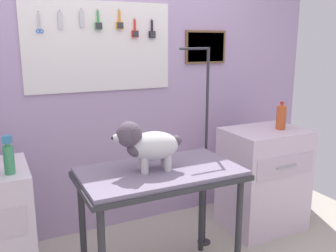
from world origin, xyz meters
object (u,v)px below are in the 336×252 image
object	(u,v)px
grooming_table	(160,182)
soda_bottle	(281,117)
dog	(147,144)
cabinet_right	(263,179)
grooming_arm	(205,158)
conditioner_bottle	(9,158)

from	to	relation	value
grooming_table	soda_bottle	world-z (taller)	soda_bottle
dog	cabinet_right	bearing A→B (deg)	14.83
grooming_arm	dog	distance (m)	0.74
grooming_table	dog	xyz separation A→B (m)	(-0.08, 0.02, 0.26)
conditioner_bottle	soda_bottle	size ratio (longest dim) A/B	0.97
dog	soda_bottle	xyz separation A→B (m)	(1.38, 0.29, 0.00)
grooming_arm	soda_bottle	bearing A→B (deg)	-0.75
grooming_arm	soda_bottle	size ratio (longest dim) A/B	6.66
grooming_table	conditioner_bottle	size ratio (longest dim) A/B	4.53
dog	grooming_table	bearing A→B (deg)	-12.32
grooming_arm	soda_bottle	world-z (taller)	grooming_arm
soda_bottle	grooming_arm	bearing A→B (deg)	179.25
grooming_table	cabinet_right	world-z (taller)	cabinet_right
grooming_table	grooming_arm	world-z (taller)	grooming_arm
grooming_arm	conditioner_bottle	xyz separation A→B (m)	(-1.42, -0.11, 0.23)
conditioner_bottle	cabinet_right	bearing A→B (deg)	3.99
grooming_table	cabinet_right	bearing A→B (deg)	16.66
grooming_arm	grooming_table	bearing A→B (deg)	-149.33
grooming_arm	dog	xyz separation A→B (m)	(-0.62, -0.30, 0.26)
soda_bottle	conditioner_bottle	bearing A→B (deg)	-177.32
grooming_table	conditioner_bottle	distance (m)	0.94
grooming_table	soda_bottle	xyz separation A→B (m)	(1.30, 0.31, 0.26)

